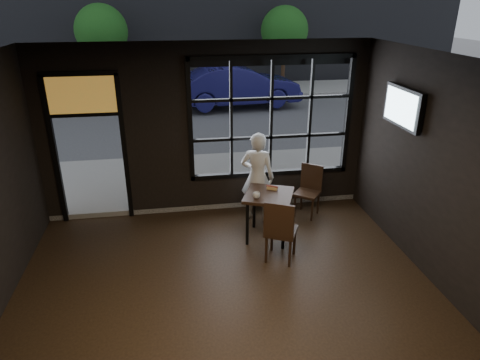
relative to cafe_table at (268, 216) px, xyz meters
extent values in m
cube|color=black|center=(-0.90, -2.27, -0.43)|extent=(6.00, 7.00, 0.02)
cube|color=black|center=(-0.90, -2.27, 2.79)|extent=(6.00, 7.00, 0.02)
cube|color=black|center=(0.30, 1.23, 1.38)|extent=(3.06, 0.12, 2.28)
cube|color=orange|center=(-3.00, 1.23, 1.93)|extent=(1.20, 0.06, 0.70)
cube|color=#545456|center=(-0.90, 21.73, -0.44)|extent=(60.00, 41.00, 0.04)
cube|color=black|center=(0.00, 0.00, 0.00)|extent=(1.01, 1.01, 0.84)
cube|color=black|center=(0.05, -0.67, 0.11)|extent=(0.62, 0.62, 1.07)
cube|color=black|center=(0.91, 0.70, 0.07)|extent=(0.59, 0.59, 0.98)
imported|color=silver|center=(-0.05, 0.71, 0.42)|extent=(0.72, 0.61, 1.69)
imported|color=silver|center=(-0.24, -0.13, 0.46)|extent=(0.17, 0.17, 0.10)
cube|color=black|center=(2.03, -0.28, 1.87)|extent=(0.12, 1.05, 0.61)
imported|color=#16154D|center=(0.98, 9.47, 0.43)|extent=(4.71, 2.01, 1.51)
imported|color=black|center=(-3.54, 10.48, 0.48)|extent=(4.79, 2.09, 1.61)
cylinder|color=#332114|center=(-4.17, 13.04, 0.57)|extent=(0.18, 0.18, 1.98)
sphere|color=#215D1C|center=(-4.17, 13.04, 2.19)|extent=(2.16, 2.16, 2.16)
cylinder|color=#332114|center=(3.68, 13.18, 0.54)|extent=(0.18, 0.18, 1.93)
sphere|color=#194F1A|center=(3.68, 13.18, 2.12)|extent=(2.10, 2.10, 2.10)
camera|label=1|loc=(-1.53, -6.32, 3.42)|focal=32.00mm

